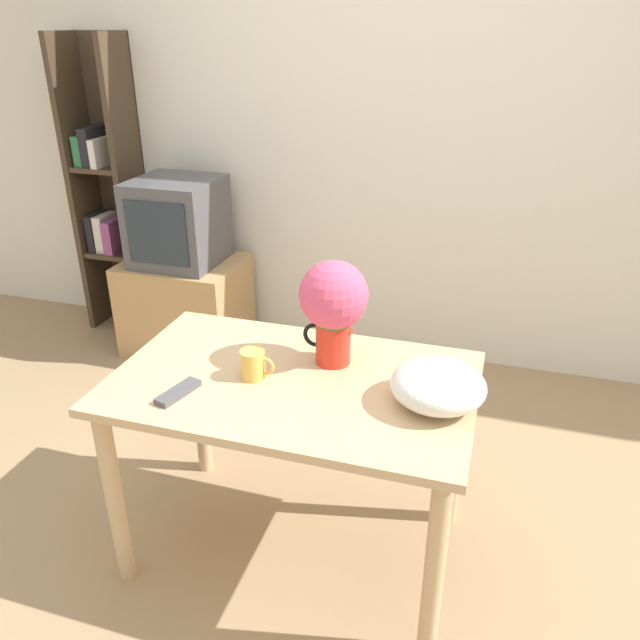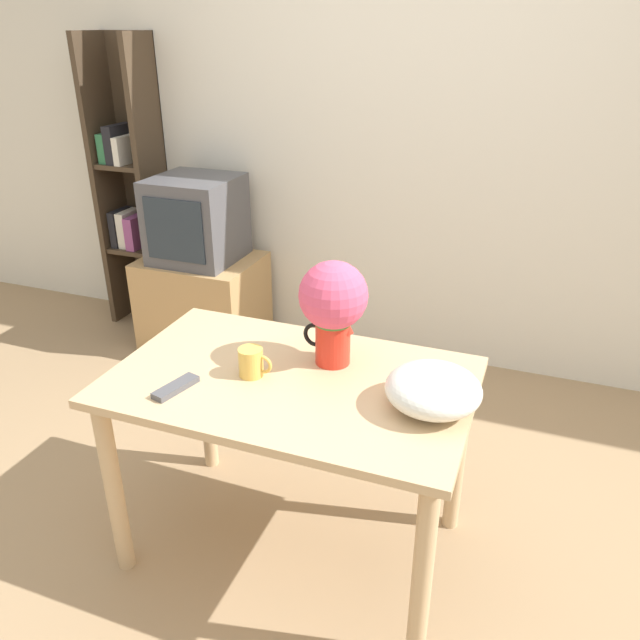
# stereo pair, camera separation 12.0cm
# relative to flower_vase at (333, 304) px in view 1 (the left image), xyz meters

# --- Properties ---
(ground_plane) EXTENTS (12.00, 12.00, 0.00)m
(ground_plane) POSITION_rel_flower_vase_xyz_m (-0.08, -0.19, -0.94)
(ground_plane) COLOR #9E7F5B
(wall_back) EXTENTS (8.00, 0.05, 2.60)m
(wall_back) POSITION_rel_flower_vase_xyz_m (-0.08, 1.52, 0.36)
(wall_back) COLOR silver
(wall_back) RESTS_ON ground_plane
(table) EXTENTS (1.18, 0.74, 0.73)m
(table) POSITION_rel_flower_vase_xyz_m (-0.09, -0.15, -0.33)
(table) COLOR tan
(table) RESTS_ON ground_plane
(flower_vase) EXTENTS (0.23, 0.23, 0.36)m
(flower_vase) POSITION_rel_flower_vase_xyz_m (0.00, 0.00, 0.00)
(flower_vase) COLOR red
(flower_vase) RESTS_ON table
(coffee_mug) EXTENTS (0.12, 0.08, 0.10)m
(coffee_mug) POSITION_rel_flower_vase_xyz_m (-0.22, -0.18, -0.17)
(coffee_mug) COLOR gold
(coffee_mug) RESTS_ON table
(white_bowl) EXTENTS (0.29, 0.29, 0.13)m
(white_bowl) POSITION_rel_flower_vase_xyz_m (0.37, -0.16, -0.15)
(white_bowl) COLOR silver
(white_bowl) RESTS_ON table
(remote_control) EXTENTS (0.09, 0.17, 0.02)m
(remote_control) POSITION_rel_flower_vase_xyz_m (-0.40, -0.35, -0.21)
(remote_control) COLOR #4C4C51
(remote_control) RESTS_ON table
(tv_stand) EXTENTS (0.66, 0.51, 0.55)m
(tv_stand) POSITION_rel_flower_vase_xyz_m (-1.23, 1.17, -0.67)
(tv_stand) COLOR tan
(tv_stand) RESTS_ON ground_plane
(tv_set) EXTENTS (0.45, 0.46, 0.47)m
(tv_set) POSITION_rel_flower_vase_xyz_m (-1.23, 1.17, -0.16)
(tv_set) COLOR #4C4C51
(tv_set) RESTS_ON tv_stand
(bookshelf) EXTENTS (0.36, 0.28, 1.74)m
(bookshelf) POSITION_rel_flower_vase_xyz_m (-1.80, 1.37, -0.09)
(bookshelf) COLOR #423323
(bookshelf) RESTS_ON ground_plane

